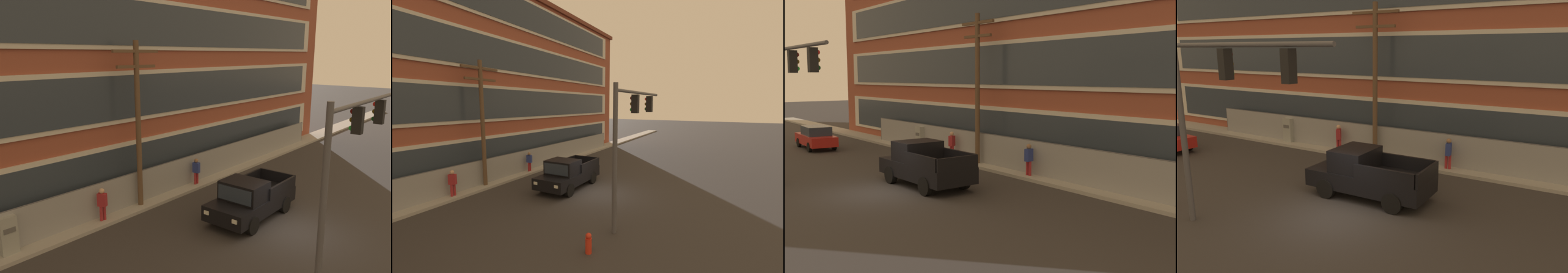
{
  "view_description": "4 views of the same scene",
  "coord_description": "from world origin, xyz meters",
  "views": [
    {
      "loc": [
        -14.47,
        -6.7,
        7.61
      ],
      "look_at": [
        -1.34,
        4.55,
        3.86
      ],
      "focal_mm": 35.0,
      "sensor_mm": 36.0,
      "label": 1
    },
    {
      "loc": [
        -13.97,
        -6.9,
        5.44
      ],
      "look_at": [
        2.2,
        2.03,
        3.19
      ],
      "focal_mm": 24.0,
      "sensor_mm": 36.0,
      "label": 2
    },
    {
      "loc": [
        18.75,
        -8.76,
        4.87
      ],
      "look_at": [
        0.32,
        5.2,
        2.05
      ],
      "focal_mm": 45.0,
      "sensor_mm": 36.0,
      "label": 3
    },
    {
      "loc": [
        7.76,
        -10.19,
        5.92
      ],
      "look_at": [
        0.71,
        1.53,
        2.77
      ],
      "focal_mm": 35.0,
      "sensor_mm": 36.0,
      "label": 4
    }
  ],
  "objects": [
    {
      "name": "ground_plane",
      "position": [
        0.0,
        0.0,
        0.0
      ],
      "size": [
        160.0,
        160.0,
        0.0
      ],
      "primitive_type": "plane",
      "color": "#333030"
    },
    {
      "name": "sidewalk_building_side",
      "position": [
        0.0,
        7.46,
        0.08
      ],
      "size": [
        80.0,
        1.67,
        0.16
      ],
      "primitive_type": "cube",
      "color": "#9E9B93",
      "rests_on": "ground"
    },
    {
      "name": "brick_mill_building",
      "position": [
        -1.72,
        13.51,
        7.34
      ],
      "size": [
        43.65,
        11.03,
        14.66
      ],
      "color": "brown",
      "rests_on": "ground"
    },
    {
      "name": "chain_link_fence",
      "position": [
        0.65,
        7.47,
        0.93
      ],
      "size": [
        31.4,
        0.06,
        1.82
      ],
      "color": "gray",
      "rests_on": "ground"
    },
    {
      "name": "traffic_signal_mast",
      "position": [
        -2.29,
        -2.75,
        4.54
      ],
      "size": [
        6.49,
        0.43,
        6.34
      ],
      "color": "#4C4C51",
      "rests_on": "ground"
    },
    {
      "name": "pickup_truck_black",
      "position": [
        0.02,
        2.31,
        0.94
      ],
      "size": [
        5.11,
        2.24,
        1.98
      ],
      "color": "black",
      "rests_on": "ground"
    },
    {
      "name": "utility_pole_near_corner",
      "position": [
        -2.53,
        7.18,
        4.61
      ],
      "size": [
        2.7,
        0.26,
        8.24
      ],
      "color": "brown",
      "rests_on": "ground"
    },
    {
      "name": "electrical_cabinet",
      "position": [
        -9.01,
        7.37,
        0.82
      ],
      "size": [
        0.64,
        0.5,
        1.64
      ],
      "color": "#939993",
      "rests_on": "ground"
    },
    {
      "name": "pedestrian_near_cabinet",
      "position": [
        1.69,
        7.09,
        0.97
      ],
      "size": [
        0.32,
        0.43,
        1.69
      ],
      "color": "maroon",
      "rests_on": "ground"
    },
    {
      "name": "pedestrian_by_fence",
      "position": [
        -4.89,
        7.08,
        0.97
      ],
      "size": [
        0.39,
        0.46,
        1.69
      ],
      "color": "maroon",
      "rests_on": "ground"
    }
  ]
}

